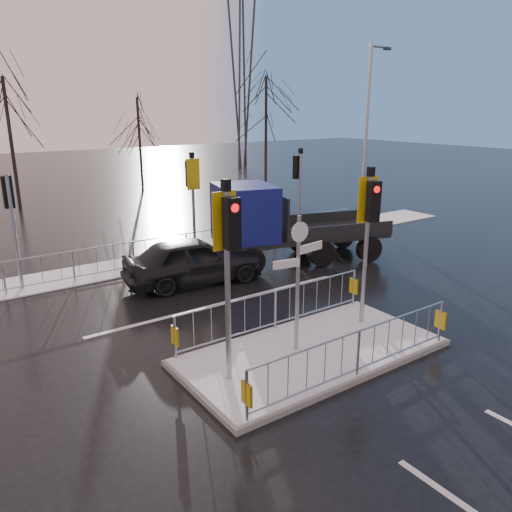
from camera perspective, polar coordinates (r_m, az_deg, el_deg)
ground at (r=11.58m, az=6.38°, el=-11.14°), size 120.00×120.00×0.00m
snow_verge at (r=18.40m, az=-11.51°, el=-0.61°), size 30.00×2.00×0.04m
lane_markings at (r=11.36m, az=7.51°, el=-11.74°), size 8.00×11.38×0.01m
traffic_island at (r=11.40m, az=6.36°, el=-9.40°), size 6.00×3.04×4.15m
far_kerb_fixtures at (r=17.80m, az=-10.16°, el=2.22°), size 18.00×0.65×3.83m
car_far_lane at (r=15.83m, az=-7.13°, el=-0.47°), size 4.59×2.32×1.50m
flatbed_truck at (r=17.51m, az=1.45°, el=3.93°), size 6.55×3.84×2.86m
tree_far_a at (r=30.01m, az=-26.49°, el=13.93°), size 3.75×3.75×7.08m
tree_far_b at (r=34.15m, az=-13.25°, el=14.23°), size 3.25×3.25×6.14m
tree_far_c at (r=35.41m, az=1.16°, el=16.29°), size 4.00×4.00×7.55m
street_lamp_right at (r=23.76m, az=12.64°, el=13.90°), size 1.25×0.18×8.00m
pylon_wires at (r=44.84m, az=-2.96°, el=23.89°), size 70.00×2.38×19.97m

